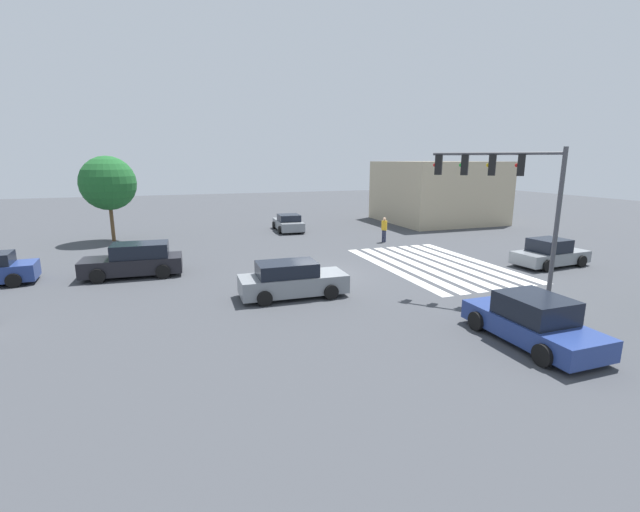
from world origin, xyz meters
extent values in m
plane|color=#3D3F44|center=(0.00, 0.00, 0.00)|extent=(116.62, 116.62, 0.00)
cube|color=silver|center=(0.00, -9.81, 0.00)|extent=(10.62, 0.60, 0.01)
cube|color=silver|center=(0.00, -8.86, 0.00)|extent=(10.62, 0.60, 0.01)
cube|color=silver|center=(0.00, -7.91, 0.00)|extent=(10.62, 0.60, 0.01)
cube|color=silver|center=(0.00, -6.96, 0.00)|extent=(10.62, 0.60, 0.01)
cube|color=silver|center=(0.00, -6.01, 0.00)|extent=(10.62, 0.60, 0.01)
cube|color=silver|center=(0.00, -5.06, 0.00)|extent=(10.62, 0.60, 0.01)
cube|color=silver|center=(0.00, -4.11, 0.00)|extent=(10.62, 0.60, 0.01)
cylinder|color=#47474C|center=(-7.45, -7.45, 3.18)|extent=(0.18, 0.18, 6.36)
cylinder|color=#47474C|center=(-5.67, -5.67, 6.11)|extent=(3.65, 3.65, 0.12)
cube|color=black|center=(-6.38, -6.38, 5.64)|extent=(0.40, 0.40, 0.84)
sphere|color=red|center=(-6.26, -6.26, 5.64)|extent=(0.16, 0.16, 0.16)
cube|color=black|center=(-5.61, -5.61, 5.64)|extent=(0.40, 0.40, 0.84)
sphere|color=gold|center=(-5.49, -5.49, 5.64)|extent=(0.16, 0.16, 0.16)
cube|color=black|center=(-4.83, -4.83, 5.64)|extent=(0.40, 0.40, 0.84)
sphere|color=green|center=(-4.72, -4.72, 5.64)|extent=(0.16, 0.16, 0.16)
cube|color=black|center=(-4.06, -4.06, 5.64)|extent=(0.40, 0.40, 0.84)
sphere|color=red|center=(-3.95, -3.95, 5.64)|extent=(0.16, 0.16, 0.16)
cube|color=gray|center=(-2.99, 2.28, 0.57)|extent=(1.89, 4.68, 0.79)
cube|color=black|center=(-2.98, 2.56, 1.26)|extent=(1.66, 2.57, 0.59)
cylinder|color=black|center=(-2.11, 0.83, 0.32)|extent=(0.24, 0.64, 0.64)
cylinder|color=black|center=(-3.93, 0.87, 0.32)|extent=(0.24, 0.64, 0.64)
cylinder|color=black|center=(-2.04, 3.70, 0.32)|extent=(0.24, 0.64, 0.64)
cylinder|color=black|center=(-3.87, 3.74, 0.32)|extent=(0.24, 0.64, 0.64)
cube|color=black|center=(2.96, 9.17, 0.59)|extent=(2.06, 4.90, 0.79)
cube|color=black|center=(2.94, 8.74, 1.35)|extent=(1.79, 2.78, 0.71)
cylinder|color=black|center=(2.06, 10.70, 0.36)|extent=(0.25, 0.73, 0.72)
cylinder|color=black|center=(3.98, 10.62, 0.36)|extent=(0.25, 0.73, 0.72)
cylinder|color=black|center=(1.94, 7.71, 0.36)|extent=(0.25, 0.73, 0.72)
cylinder|color=black|center=(3.86, 7.63, 0.36)|extent=(0.25, 0.73, 0.72)
cube|color=gray|center=(14.44, -2.17, 0.53)|extent=(4.48, 2.12, 0.70)
cube|color=black|center=(14.10, -2.15, 1.15)|extent=(1.94, 1.80, 0.54)
cylinder|color=black|center=(15.85, -1.28, 0.32)|extent=(0.65, 0.25, 0.64)
cylinder|color=black|center=(15.75, -3.21, 0.32)|extent=(0.65, 0.25, 0.64)
cylinder|color=black|center=(13.13, -1.14, 0.32)|extent=(0.65, 0.25, 0.64)
cylinder|color=black|center=(13.03, -3.07, 0.32)|extent=(0.65, 0.25, 0.64)
cylinder|color=black|center=(2.61, 14.32, 0.34)|extent=(0.27, 0.69, 0.67)
cylinder|color=black|center=(4.37, 14.45, 0.34)|extent=(0.27, 0.69, 0.67)
cube|color=navy|center=(-10.25, -3.73, 0.52)|extent=(4.62, 1.97, 0.66)
cube|color=black|center=(-10.31, -3.73, 1.22)|extent=(2.11, 1.75, 0.75)
cylinder|color=black|center=(-8.83, -2.73, 0.34)|extent=(0.68, 0.23, 0.67)
cylinder|color=black|center=(-8.82, -4.71, 0.34)|extent=(0.68, 0.23, 0.67)
cylinder|color=black|center=(-11.69, -2.75, 0.34)|extent=(0.68, 0.23, 0.67)
cylinder|color=black|center=(-11.67, -4.73, 0.34)|extent=(0.68, 0.23, 0.67)
cube|color=gray|center=(-2.37, -12.97, 0.51)|extent=(2.11, 4.43, 0.66)
cube|color=black|center=(-2.38, -12.78, 1.19)|extent=(1.77, 1.98, 0.71)
cylinder|color=black|center=(-1.35, -14.24, 0.33)|extent=(0.26, 0.67, 0.65)
cylinder|color=black|center=(-3.21, -14.37, 0.33)|extent=(0.26, 0.67, 0.65)
cylinder|color=black|center=(-1.53, -11.57, 0.33)|extent=(0.26, 0.67, 0.65)
cylinder|color=black|center=(-3.39, -11.70, 0.33)|extent=(0.26, 0.67, 0.65)
cube|color=tan|center=(15.29, -17.32, 2.87)|extent=(9.76, 9.76, 5.74)
cylinder|color=#232842|center=(7.08, -7.49, 0.44)|extent=(0.14, 0.14, 0.88)
cylinder|color=#232842|center=(7.20, -7.38, 0.44)|extent=(0.14, 0.14, 0.88)
cube|color=gold|center=(7.14, -7.43, 1.23)|extent=(0.41, 0.41, 0.70)
sphere|color=tan|center=(7.14, -7.43, 1.69)|extent=(0.24, 0.24, 0.24)
cylinder|color=brown|center=(14.09, 11.26, 1.29)|extent=(0.26, 0.26, 2.59)
sphere|color=#1E5B28|center=(14.09, 11.26, 4.24)|extent=(3.87, 3.87, 3.87)
camera|label=1|loc=(-20.33, 7.08, 5.83)|focal=24.00mm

